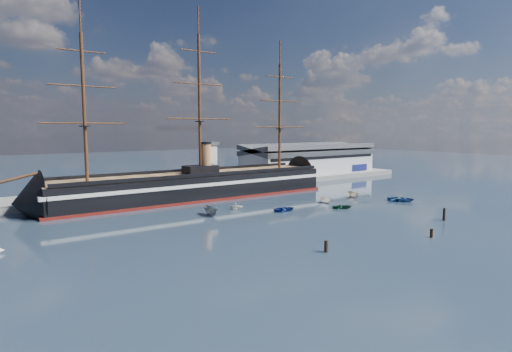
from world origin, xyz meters
TOP-DOWN VIEW (x-y plane):
  - ground at (0.00, 40.00)m, footprint 600.00×600.00m
  - quay at (10.00, 76.00)m, footprint 180.00×18.00m
  - warehouse at (58.00, 80.00)m, footprint 63.00×21.00m
  - quay_tower at (3.00, 73.00)m, footprint 5.00×5.00m
  - warship at (-11.72, 60.00)m, footprint 112.99×17.48m
  - motorboat_a at (-19.34, 34.96)m, footprint 7.40×3.31m
  - motorboat_b at (-0.93, 28.20)m, footprint 2.05×3.93m
  - motorboat_c at (16.89, 30.28)m, footprint 6.38×2.74m
  - motorboat_d at (-9.90, 37.62)m, footprint 5.83×6.09m
  - motorboat_e at (14.01, 21.55)m, footprint 2.85×3.48m
  - motorboat_f at (30.66, 31.67)m, footprint 6.88×4.06m
  - motorboat_g at (36.67, 18.82)m, footprint 5.15×3.83m
  - piling_near_left at (-19.73, -4.63)m, footprint 0.64×0.64m
  - piling_near_mid at (4.54, -10.19)m, footprint 0.64×0.64m
  - piling_near_right at (21.62, -3.23)m, footprint 0.64×0.64m

SIDE VIEW (x-z plane):
  - ground at x=0.00m, z-range 0.00..0.00m
  - quay at x=10.00m, z-range -1.00..1.00m
  - motorboat_a at x=-19.34m, z-range -1.44..1.44m
  - motorboat_b at x=-0.93m, z-range -0.87..0.87m
  - motorboat_c at x=16.89m, z-range -1.25..1.25m
  - motorboat_d at x=-9.90m, z-range -1.08..1.08m
  - motorboat_e at x=14.01m, z-range -0.77..0.77m
  - motorboat_f at x=30.66m, z-range -1.29..1.29m
  - motorboat_g at x=36.67m, z-range -1.12..1.12m
  - piling_near_left at x=-19.73m, z-range -1.42..1.42m
  - piling_near_mid at x=4.54m, z-range -1.25..1.25m
  - piling_near_right at x=21.62m, z-range -1.84..1.84m
  - warship at x=-11.72m, z-range -22.93..31.01m
  - warehouse at x=58.00m, z-range 2.18..13.78m
  - quay_tower at x=3.00m, z-range 2.25..17.25m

